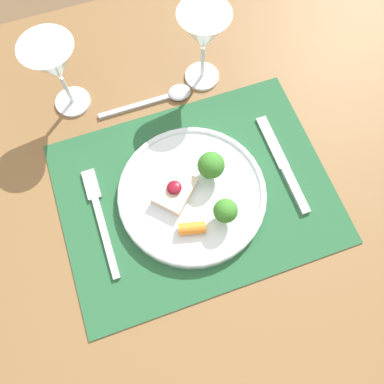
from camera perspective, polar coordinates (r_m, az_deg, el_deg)
name	(u,v)px	position (r m, az deg, el deg)	size (l,w,h in m)	color
ground_plane	(194,264)	(1.39, 0.25, -10.91)	(8.00, 8.00, 0.00)	brown
dining_table	(195,208)	(0.76, 0.46, -2.43)	(1.34, 1.03, 0.74)	brown
placemat	(195,192)	(0.68, 0.51, -0.06)	(0.48, 0.37, 0.00)	#235633
dinner_plate	(193,193)	(0.66, 0.19, -0.16)	(0.26, 0.26, 0.07)	silver
fork	(99,214)	(0.68, -13.94, -3.21)	(0.02, 0.21, 0.01)	#B2B2B7
knife	(285,170)	(0.71, 14.06, 3.33)	(0.02, 0.21, 0.01)	#B2B2B7
spoon	(166,96)	(0.77, -3.92, 14.33)	(0.19, 0.04, 0.01)	#B2B2B7
wine_glass_near	(204,34)	(0.72, 1.77, 22.94)	(0.10, 0.10, 0.16)	white
wine_glass_far	(54,65)	(0.72, -20.25, 17.71)	(0.10, 0.10, 0.16)	white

